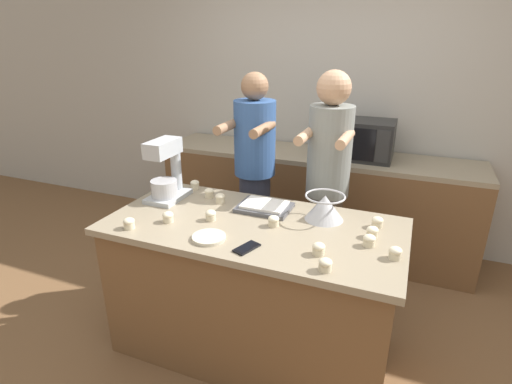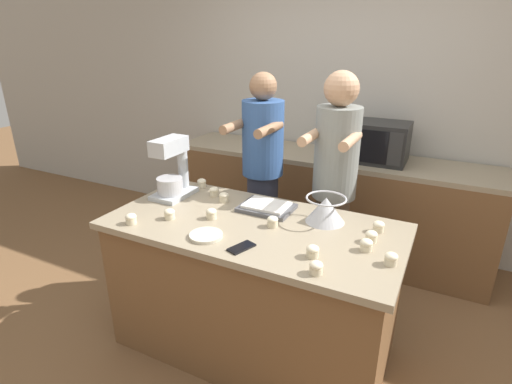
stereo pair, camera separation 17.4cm
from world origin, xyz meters
The scene contains 25 objects.
ground_plane centered at (0.00, 0.00, 0.00)m, with size 16.00×16.00×0.00m, color brown.
back_wall centered at (0.00, 1.80, 1.35)m, with size 10.00×0.06×2.70m.
island_counter centered at (0.00, 0.00, 0.44)m, with size 1.71×0.84×0.88m.
back_counter centered at (0.00, 1.45, 0.46)m, with size 2.80×0.60×0.92m.
person_left centered at (-0.28, 0.69, 0.89)m, with size 0.32×0.49×1.67m.
person_right centered at (0.27, 0.69, 0.91)m, with size 0.32×0.49×1.70m.
stand_mixer centered at (-0.67, 0.14, 1.06)m, with size 0.20×0.30×0.40m.
mixing_bowl centered at (0.36, 0.21, 0.96)m, with size 0.24×0.24×0.15m.
baking_tray centered at (-0.01, 0.21, 0.90)m, with size 0.32×0.24×0.04m.
microwave_oven centered at (0.39, 1.45, 1.08)m, with size 0.52×0.37×0.33m.
cell_phone centered at (0.08, -0.28, 0.89)m, with size 0.11×0.16×0.01m.
small_plate centered at (-0.15, -0.26, 0.89)m, with size 0.18×0.18×0.02m.
cupcake_0 centered at (0.65, -0.02, 0.91)m, with size 0.06×0.06×0.06m.
cupcake_1 centered at (-0.32, 0.20, 0.91)m, with size 0.06×0.06×0.06m.
cupcake_2 centered at (-0.62, -0.32, 0.91)m, with size 0.06×0.06×0.06m.
cupcake_3 centered at (0.79, -0.10, 0.91)m, with size 0.06×0.06×0.06m.
cupcake_4 centered at (0.12, 0.01, 0.91)m, with size 0.06×0.06×0.06m.
cupcake_5 centered at (0.67, 0.22, 0.91)m, with size 0.06×0.06×0.06m.
cupcake_6 centered at (-0.47, -0.17, 0.91)m, with size 0.06×0.06×0.06m.
cupcake_7 centered at (0.66, 0.08, 0.91)m, with size 0.06×0.06×0.06m.
cupcake_8 centered at (-0.60, 0.36, 0.91)m, with size 0.06×0.06×0.06m.
cupcake_9 centered at (-0.25, -0.05, 0.91)m, with size 0.06×0.06×0.06m.
cupcake_10 centered at (0.50, -0.34, 0.91)m, with size 0.06×0.06×0.06m.
cupcake_11 centered at (-0.43, 0.26, 0.91)m, with size 0.06×0.06×0.06m.
cupcake_12 centered at (0.43, -0.20, 0.91)m, with size 0.06×0.06×0.06m.
Camera 1 is at (0.80, -1.92, 1.89)m, focal length 28.00 mm.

